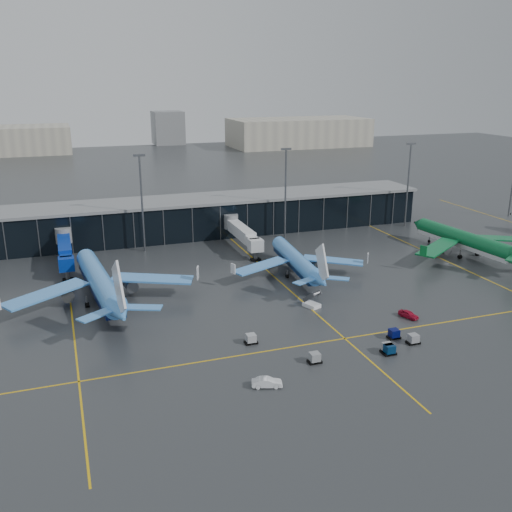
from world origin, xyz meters
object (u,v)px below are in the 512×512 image
object	(u,v)px
airliner_klm_near	(296,251)
service_van_white	(267,382)
airliner_aer_lingus	(465,230)
service_van_red	(408,314)
baggage_carts	(359,345)
mobile_airstair	(312,303)
airliner_arkefly	(98,269)

from	to	relation	value
airliner_klm_near	service_van_white	size ratio (longest dim) A/B	8.30
airliner_klm_near	airliner_aer_lingus	distance (m)	46.96
service_van_red	baggage_carts	bearing A→B (deg)	-170.51
airliner_klm_near	mobile_airstair	distance (m)	20.42
service_van_white	airliner_aer_lingus	bearing A→B (deg)	-40.48
airliner_arkefly	service_van_white	world-z (taller)	airliner_arkefly
service_van_red	mobile_airstair	bearing A→B (deg)	124.86
baggage_carts	airliner_klm_near	bearing A→B (deg)	82.72
airliner_aer_lingus	service_van_red	bearing A→B (deg)	-146.01
airliner_klm_near	airliner_arkefly	bearing A→B (deg)	-172.03
airliner_klm_near	airliner_aer_lingus	xyz separation A→B (m)	(46.95, -0.19, 0.85)
airliner_arkefly	airliner_aer_lingus	world-z (taller)	airliner_arkefly
airliner_arkefly	airliner_aer_lingus	xyz separation A→B (m)	(91.21, 1.86, -0.34)
airliner_aer_lingus	mobile_airstair	size ratio (longest dim) A/B	11.37
airliner_klm_near	service_van_red	distance (m)	32.46
baggage_carts	service_van_red	size ratio (longest dim) A/B	7.01
mobile_airstair	service_van_red	size ratio (longest dim) A/B	0.93
baggage_carts	mobile_airstair	size ratio (longest dim) A/B	7.52
mobile_airstair	airliner_aer_lingus	bearing A→B (deg)	-2.70
mobile_airstair	service_van_red	bearing A→B (deg)	-58.90
airliner_arkefly	airliner_aer_lingus	distance (m)	91.23
baggage_carts	service_van_red	world-z (taller)	baggage_carts
service_van_white	airliner_arkefly	bearing A→B (deg)	42.25
baggage_carts	service_van_red	xyz separation A→B (m)	(15.50, 8.48, -0.06)
airliner_arkefly	baggage_carts	bearing A→B (deg)	-48.55
service_van_red	service_van_white	distance (m)	37.59
service_van_red	service_van_white	bearing A→B (deg)	-175.63
airliner_aer_lingus	mobile_airstair	bearing A→B (deg)	-165.33
mobile_airstair	service_van_white	world-z (taller)	mobile_airstair
mobile_airstair	service_van_red	distance (m)	18.79
airliner_arkefly	service_van_white	size ratio (longest dim) A/B	10.02
airliner_aer_lingus	service_van_white	distance (m)	84.20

